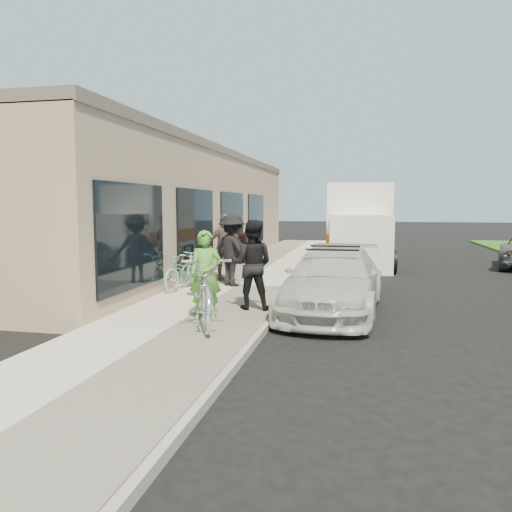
{
  "coord_description": "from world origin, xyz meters",
  "views": [
    {
      "loc": [
        1.26,
        -9.6,
        2.25
      ],
      "look_at": [
        -1.25,
        1.83,
        1.05
      ],
      "focal_mm": 35.0,
      "sensor_mm": 36.0,
      "label": 1
    }
  ],
  "objects_px": {
    "sedan_silver": "(341,265)",
    "cruiser_bike_c": "(211,264)",
    "bike_rack": "(205,258)",
    "cruiser_bike_b": "(185,271)",
    "moving_truck": "(358,228)",
    "bystander_b": "(224,247)",
    "tandem_bike": "(203,290)",
    "man_standing": "(252,265)",
    "woman_rider": "(206,275)",
    "bystander_a": "(232,250)",
    "sedan_white": "(333,281)",
    "cruiser_bike_a": "(198,267)",
    "sandwich_board": "(243,248)"
  },
  "relations": [
    {
      "from": "sandwich_board",
      "to": "cruiser_bike_a",
      "type": "xyz_separation_m",
      "value": [
        -0.04,
        -4.86,
        -0.09
      ]
    },
    {
      "from": "sedan_silver",
      "to": "bystander_b",
      "type": "xyz_separation_m",
      "value": [
        -3.21,
        -0.62,
        0.48
      ]
    },
    {
      "from": "sedan_white",
      "to": "cruiser_bike_c",
      "type": "distance_m",
      "value": 4.57
    },
    {
      "from": "cruiser_bike_b",
      "to": "bystander_a",
      "type": "height_order",
      "value": "bystander_a"
    },
    {
      "from": "tandem_bike",
      "to": "bystander_b",
      "type": "xyz_separation_m",
      "value": [
        -1.08,
        5.09,
        0.32
      ]
    },
    {
      "from": "bike_rack",
      "to": "sedan_white",
      "type": "xyz_separation_m",
      "value": [
        3.83,
        -3.13,
        -0.06
      ]
    },
    {
      "from": "cruiser_bike_b",
      "to": "bystander_a",
      "type": "bearing_deg",
      "value": 47.12
    },
    {
      "from": "bike_rack",
      "to": "cruiser_bike_c",
      "type": "xyz_separation_m",
      "value": [
        0.26,
        -0.28,
        -0.12
      ]
    },
    {
      "from": "woman_rider",
      "to": "cruiser_bike_c",
      "type": "xyz_separation_m",
      "value": [
        -1.35,
        4.62,
        -0.36
      ]
    },
    {
      "from": "bike_rack",
      "to": "man_standing",
      "type": "bearing_deg",
      "value": -59.56
    },
    {
      "from": "bystander_a",
      "to": "man_standing",
      "type": "bearing_deg",
      "value": 144.24
    },
    {
      "from": "moving_truck",
      "to": "woman_rider",
      "type": "distance_m",
      "value": 11.32
    },
    {
      "from": "sedan_white",
      "to": "cruiser_bike_c",
      "type": "bearing_deg",
      "value": 145.22
    },
    {
      "from": "sedan_white",
      "to": "woman_rider",
      "type": "height_order",
      "value": "woman_rider"
    },
    {
      "from": "man_standing",
      "to": "cruiser_bike_a",
      "type": "xyz_separation_m",
      "value": [
        -2.1,
        2.76,
        -0.43
      ]
    },
    {
      "from": "tandem_bike",
      "to": "woman_rider",
      "type": "height_order",
      "value": "woman_rider"
    },
    {
      "from": "cruiser_bike_a",
      "to": "sedan_silver",
      "type": "bearing_deg",
      "value": 36.94
    },
    {
      "from": "woman_rider",
      "to": "man_standing",
      "type": "xyz_separation_m",
      "value": [
        0.62,
        1.1,
        0.08
      ]
    },
    {
      "from": "bike_rack",
      "to": "tandem_bike",
      "type": "xyz_separation_m",
      "value": [
        1.7,
        -5.29,
        0.03
      ]
    },
    {
      "from": "woman_rider",
      "to": "man_standing",
      "type": "distance_m",
      "value": 1.27
    },
    {
      "from": "cruiser_bike_b",
      "to": "bystander_b",
      "type": "height_order",
      "value": "bystander_b"
    },
    {
      "from": "sandwich_board",
      "to": "cruiser_bike_b",
      "type": "distance_m",
      "value": 5.67
    },
    {
      "from": "bike_rack",
      "to": "bystander_b",
      "type": "relative_size",
      "value": 0.52
    },
    {
      "from": "bystander_b",
      "to": "cruiser_bike_b",
      "type": "bearing_deg",
      "value": -138.97
    },
    {
      "from": "cruiser_bike_b",
      "to": "sedan_silver",
      "type": "bearing_deg",
      "value": 41.92
    },
    {
      "from": "tandem_bike",
      "to": "cruiser_bike_c",
      "type": "height_order",
      "value": "tandem_bike"
    },
    {
      "from": "sedan_silver",
      "to": "cruiser_bike_c",
      "type": "distance_m",
      "value": 3.63
    },
    {
      "from": "sedan_silver",
      "to": "bystander_b",
      "type": "height_order",
      "value": "bystander_b"
    },
    {
      "from": "cruiser_bike_c",
      "to": "bystander_b",
      "type": "relative_size",
      "value": 0.83
    },
    {
      "from": "bike_rack",
      "to": "woman_rider",
      "type": "bearing_deg",
      "value": -71.77
    },
    {
      "from": "woman_rider",
      "to": "man_standing",
      "type": "relative_size",
      "value": 0.91
    },
    {
      "from": "woman_rider",
      "to": "cruiser_bike_a",
      "type": "bearing_deg",
      "value": 101.0
    },
    {
      "from": "moving_truck",
      "to": "sandwich_board",
      "type": "bearing_deg",
      "value": -152.95
    },
    {
      "from": "bike_rack",
      "to": "cruiser_bike_b",
      "type": "distance_m",
      "value": 1.86
    },
    {
      "from": "sedan_silver",
      "to": "moving_truck",
      "type": "relative_size",
      "value": 0.56
    },
    {
      "from": "tandem_bike",
      "to": "man_standing",
      "type": "relative_size",
      "value": 1.29
    },
    {
      "from": "sedan_silver",
      "to": "woman_rider",
      "type": "distance_m",
      "value": 5.78
    },
    {
      "from": "man_standing",
      "to": "bystander_a",
      "type": "xyz_separation_m",
      "value": [
        -1.14,
        2.7,
        0.03
      ]
    },
    {
      "from": "moving_truck",
      "to": "cruiser_bike_b",
      "type": "relative_size",
      "value": 3.56
    },
    {
      "from": "cruiser_bike_b",
      "to": "sedan_white",
      "type": "bearing_deg",
      "value": -8.05
    },
    {
      "from": "man_standing",
      "to": "cruiser_bike_b",
      "type": "distance_m",
      "value": 2.95
    },
    {
      "from": "bike_rack",
      "to": "bystander_a",
      "type": "bearing_deg",
      "value": -45.17
    },
    {
      "from": "sedan_silver",
      "to": "cruiser_bike_c",
      "type": "xyz_separation_m",
      "value": [
        -3.56,
        -0.7,
        0.02
      ]
    },
    {
      "from": "sedan_white",
      "to": "moving_truck",
      "type": "bearing_deg",
      "value": 91.64
    },
    {
      "from": "sedan_white",
      "to": "man_standing",
      "type": "distance_m",
      "value": 1.77
    },
    {
      "from": "cruiser_bike_c",
      "to": "moving_truck",
      "type": "bearing_deg",
      "value": 37.22
    },
    {
      "from": "bike_rack",
      "to": "cruiser_bike_a",
      "type": "relative_size",
      "value": 0.61
    },
    {
      "from": "cruiser_bike_b",
      "to": "moving_truck",
      "type": "bearing_deg",
      "value": 73.44
    },
    {
      "from": "bike_rack",
      "to": "sedan_silver",
      "type": "distance_m",
      "value": 3.85
    },
    {
      "from": "woman_rider",
      "to": "cruiser_bike_c",
      "type": "height_order",
      "value": "woman_rider"
    }
  ]
}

